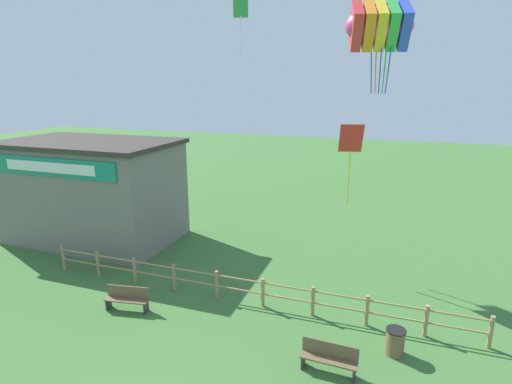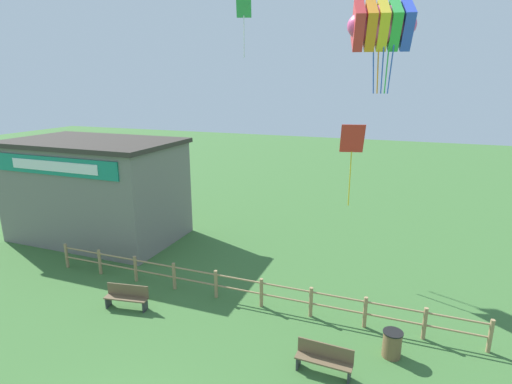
# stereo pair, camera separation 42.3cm
# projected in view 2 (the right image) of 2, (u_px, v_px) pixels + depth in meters

# --- Properties ---
(wooden_fence) EXTENTS (17.73, 0.14, 1.17)m
(wooden_fence) POSITION_uv_depth(u_px,v_px,m) (238.00, 286.00, 15.76)
(wooden_fence) COLOR #9E7F56
(wooden_fence) RESTS_ON ground_plane
(seaside_building) EXTENTS (9.23, 5.50, 5.50)m
(seaside_building) POSITION_uv_depth(u_px,v_px,m) (97.00, 189.00, 22.16)
(seaside_building) COLOR slate
(seaside_building) RESTS_ON ground_plane
(park_bench_near_fence) EXTENTS (1.71, 0.47, 0.93)m
(park_bench_near_fence) POSITION_uv_depth(u_px,v_px,m) (324.00, 358.00, 11.88)
(park_bench_near_fence) COLOR brown
(park_bench_near_fence) RESTS_ON ground_plane
(park_bench_by_building) EXTENTS (1.74, 0.67, 0.93)m
(park_bench_by_building) POSITION_uv_depth(u_px,v_px,m) (127.00, 296.00, 15.37)
(park_bench_by_building) COLOR brown
(park_bench_by_building) RESTS_ON ground_plane
(trash_bin) EXTENTS (0.63, 0.63, 0.88)m
(trash_bin) POSITION_uv_depth(u_px,v_px,m) (392.00, 344.00, 12.62)
(trash_bin) COLOR brown
(trash_bin) RESTS_ON ground_plane
(kite_rainbow_parafoil) EXTENTS (3.31, 2.75, 3.94)m
(kite_rainbow_parafoil) POSITION_uv_depth(u_px,v_px,m) (382.00, 25.00, 17.09)
(kite_rainbow_parafoil) COLOR #E54C8C
(kite_red_diamond) EXTENTS (1.12, 0.84, 3.63)m
(kite_red_diamond) POSITION_uv_depth(u_px,v_px,m) (352.00, 146.00, 17.21)
(kite_red_diamond) COLOR red
(kite_green_diamond) EXTENTS (0.85, 0.60, 3.02)m
(kite_green_diamond) POSITION_uv_depth(u_px,v_px,m) (244.00, 14.00, 20.59)
(kite_green_diamond) COLOR green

